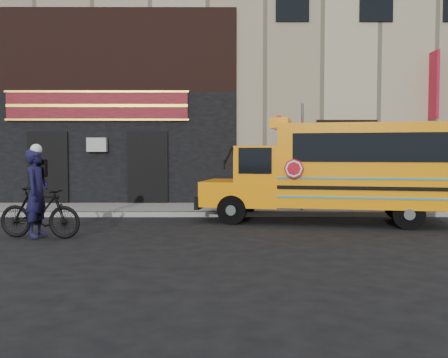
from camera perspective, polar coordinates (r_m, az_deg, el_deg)
name	(u,v)px	position (r m, az deg, el deg)	size (l,w,h in m)	color
ground	(242,230)	(12.79, 2.10, -5.81)	(120.00, 120.00, 0.00)	black
curb	(239,214)	(15.35, 1.71, -4.04)	(40.00, 0.20, 0.15)	gray
sidewalk	(237,209)	(16.84, 1.54, -3.42)	(40.00, 3.00, 0.15)	slate
building	(232,62)	(23.46, 0.96, 13.23)	(20.00, 10.70, 12.00)	tan
school_bus	(337,169)	(14.33, 12.83, 1.13)	(7.19, 3.50, 2.92)	black
sign_pole	(302,154)	(15.83, 8.92, 2.82)	(0.08, 0.31, 3.50)	#3D4540
bicycle	(40,213)	(12.20, -20.32, -3.64)	(0.55, 1.95, 1.17)	black
cyclist	(37,195)	(12.14, -20.58, -1.71)	(0.73, 0.48, 2.00)	#131134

